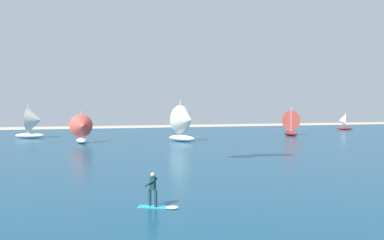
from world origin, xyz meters
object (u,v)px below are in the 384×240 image
(sailboat_mid_left, at_px, (82,128))
(sailboat_heeled_over, at_px, (343,122))
(sailboat_anchored_offshore, at_px, (34,123))
(kitesurfer, at_px, (157,195))
(sailboat_leading, at_px, (185,123))
(sailboat_mid_right, at_px, (289,123))

(sailboat_mid_left, relative_size, sailboat_heeled_over, 1.17)
(sailboat_anchored_offshore, bearing_deg, sailboat_mid_left, -62.09)
(kitesurfer, xyz_separation_m, sailboat_leading, (12.85, 36.69, 1.99))
(sailboat_leading, height_order, sailboat_anchored_offshore, sailboat_leading)
(sailboat_mid_right, bearing_deg, sailboat_heeled_over, 31.47)
(kitesurfer, distance_m, sailboat_leading, 38.92)
(kitesurfer, height_order, sailboat_leading, sailboat_leading)
(sailboat_mid_right, bearing_deg, kitesurfer, -127.28)
(sailboat_leading, distance_m, sailboat_anchored_offshore, 23.97)
(sailboat_anchored_offshore, relative_size, sailboat_heeled_over, 1.43)
(kitesurfer, bearing_deg, sailboat_heeled_over, 46.39)
(sailboat_mid_left, xyz_separation_m, sailboat_heeled_over, (54.14, 17.91, -0.29))
(kitesurfer, bearing_deg, sailboat_leading, 70.70)
(sailboat_mid_right, bearing_deg, sailboat_leading, -161.07)
(kitesurfer, height_order, sailboat_mid_right, sailboat_mid_right)
(kitesurfer, height_order, sailboat_heeled_over, sailboat_heeled_over)
(sailboat_mid_right, relative_size, sailboat_heeled_over, 1.29)
(sailboat_leading, bearing_deg, kitesurfer, -109.30)
(sailboat_leading, height_order, sailboat_heeled_over, sailboat_leading)
(sailboat_leading, relative_size, sailboat_heeled_over, 1.55)
(sailboat_mid_left, relative_size, sailboat_anchored_offshore, 0.82)
(sailboat_heeled_over, bearing_deg, sailboat_anchored_offshore, -174.31)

